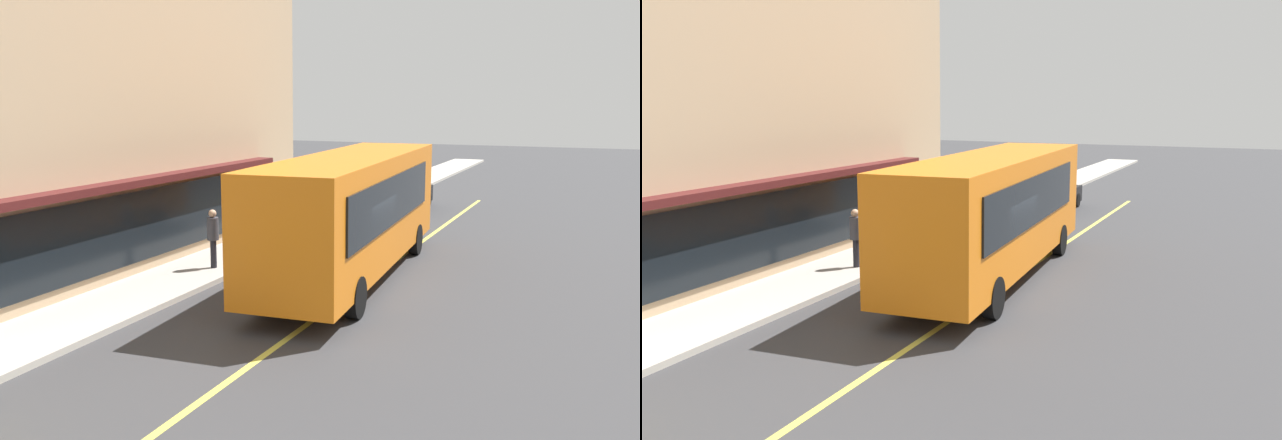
{
  "view_description": "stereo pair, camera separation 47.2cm",
  "coord_description": "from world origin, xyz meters",
  "views": [
    {
      "loc": [
        -16.4,
        -6.16,
        5.04
      ],
      "look_at": [
        1.36,
        1.55,
        1.6
      ],
      "focal_mm": 38.29,
      "sensor_mm": 36.0,
      "label": 1
    },
    {
      "loc": [
        -16.21,
        -6.59,
        5.04
      ],
      "look_at": [
        1.36,
        1.55,
        1.6
      ],
      "focal_mm": 38.29,
      "sensor_mm": 36.0,
      "label": 2
    }
  ],
  "objects": [
    {
      "name": "storefront_building",
      "position": [
        -0.88,
        10.12,
        7.38
      ],
      "size": [
        19.86,
        8.68,
        14.79
      ],
      "color": "tan",
      "rests_on": "ground"
    },
    {
      "name": "lane_centre_stripe",
      "position": [
        0.0,
        0.0,
        0.0
      ],
      "size": [
        36.0,
        0.16,
        0.01
      ],
      "primitive_type": "cube",
      "color": "#D8D14C",
      "rests_on": "ground"
    },
    {
      "name": "car_black",
      "position": [
        13.55,
        2.68,
        0.74
      ],
      "size": [
        4.34,
        1.94,
        1.52
      ],
      "color": "black",
      "rests_on": "ground"
    },
    {
      "name": "bus",
      "position": [
        1.4,
        0.56,
        1.99
      ],
      "size": [
        11.28,
        3.31,
        3.5
      ],
      "color": "orange",
      "rests_on": "ground"
    },
    {
      "name": "pedestrian_mid_block",
      "position": [
        0.26,
        4.47,
        1.19
      ],
      "size": [
        0.34,
        0.34,
        1.73
      ],
      "color": "black",
      "rests_on": "sidewalk"
    },
    {
      "name": "ground",
      "position": [
        0.0,
        0.0,
        0.0
      ],
      "size": [
        120.0,
        120.0,
        0.0
      ],
      "primitive_type": "plane",
      "color": "#38383A"
    },
    {
      "name": "sidewalk",
      "position": [
        0.0,
        4.89,
        0.07
      ],
      "size": [
        80.0,
        2.4,
        0.15
      ],
      "primitive_type": "cube",
      "color": "#B2ADA3",
      "rests_on": "ground"
    }
  ]
}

